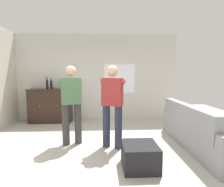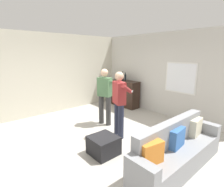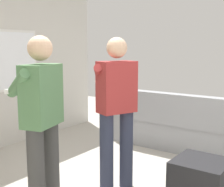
{
  "view_description": "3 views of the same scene",
  "coord_description": "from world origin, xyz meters",
  "px_view_note": "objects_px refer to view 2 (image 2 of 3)",
  "views": [
    {
      "loc": [
        0.17,
        -3.17,
        1.51
      ],
      "look_at": [
        0.36,
        0.4,
        1.11
      ],
      "focal_mm": 28.0,
      "sensor_mm": 36.0,
      "label": 1
    },
    {
      "loc": [
        3.44,
        -2.6,
        2.11
      ],
      "look_at": [
        0.23,
        0.16,
        1.14
      ],
      "focal_mm": 28.0,
      "sensor_mm": 36.0,
      "label": 2
    },
    {
      "loc": [
        -2.35,
        -1.6,
        1.59
      ],
      "look_at": [
        0.28,
        0.3,
        1.09
      ],
      "focal_mm": 50.0,
      "sensor_mm": 36.0,
      "label": 3
    }
  ],
  "objects_px": {
    "ottoman": "(104,145)",
    "person_standing_left": "(105,94)",
    "person_standing_right": "(119,101)",
    "couch": "(177,151)",
    "sideboard_cabinet": "(124,93)",
    "bottle_liquor_amber": "(123,77)",
    "bottle_wine_green": "(125,77)"
  },
  "relations": [
    {
      "from": "ottoman",
      "to": "person_standing_left",
      "type": "bearing_deg",
      "value": 140.24
    },
    {
      "from": "person_standing_right",
      "to": "couch",
      "type": "bearing_deg",
      "value": -3.17
    },
    {
      "from": "ottoman",
      "to": "person_standing_right",
      "type": "bearing_deg",
      "value": 115.55
    },
    {
      "from": "person_standing_left",
      "to": "person_standing_right",
      "type": "xyz_separation_m",
      "value": [
        0.86,
        -0.22,
        0.0
      ]
    },
    {
      "from": "sideboard_cabinet",
      "to": "bottle_liquor_amber",
      "type": "relative_size",
      "value": 3.57
    },
    {
      "from": "bottle_wine_green",
      "to": "person_standing_left",
      "type": "bearing_deg",
      "value": -62.43
    },
    {
      "from": "sideboard_cabinet",
      "to": "ottoman",
      "type": "xyz_separation_m",
      "value": [
        2.23,
        -2.83,
        -0.33
      ]
    },
    {
      "from": "ottoman",
      "to": "person_standing_left",
      "type": "xyz_separation_m",
      "value": [
        -1.26,
        1.05,
        0.74
      ]
    },
    {
      "from": "bottle_liquor_amber",
      "to": "person_standing_right",
      "type": "distance_m",
      "value": 2.75
    },
    {
      "from": "sideboard_cabinet",
      "to": "person_standing_right",
      "type": "height_order",
      "value": "person_standing_right"
    },
    {
      "from": "bottle_liquor_amber",
      "to": "person_standing_left",
      "type": "bearing_deg",
      "value": -59.16
    },
    {
      "from": "couch",
      "to": "person_standing_left",
      "type": "height_order",
      "value": "person_standing_left"
    },
    {
      "from": "ottoman",
      "to": "person_standing_right",
      "type": "height_order",
      "value": "person_standing_right"
    },
    {
      "from": "bottle_liquor_amber",
      "to": "bottle_wine_green",
      "type": "bearing_deg",
      "value": 17.72
    },
    {
      "from": "bottle_liquor_amber",
      "to": "ottoman",
      "type": "height_order",
      "value": "bottle_liquor_amber"
    },
    {
      "from": "sideboard_cabinet",
      "to": "bottle_wine_green",
      "type": "bearing_deg",
      "value": 6.33
    },
    {
      "from": "bottle_wine_green",
      "to": "ottoman",
      "type": "relative_size",
      "value": 0.58
    },
    {
      "from": "bottle_wine_green",
      "to": "person_standing_right",
      "type": "height_order",
      "value": "person_standing_right"
    },
    {
      "from": "sideboard_cabinet",
      "to": "person_standing_left",
      "type": "distance_m",
      "value": 2.07
    },
    {
      "from": "ottoman",
      "to": "person_standing_right",
      "type": "distance_m",
      "value": 1.18
    },
    {
      "from": "bottle_liquor_amber",
      "to": "couch",
      "type": "bearing_deg",
      "value": -29.93
    },
    {
      "from": "bottle_wine_green",
      "to": "person_standing_left",
      "type": "relative_size",
      "value": 0.19
    },
    {
      "from": "person_standing_left",
      "to": "ottoman",
      "type": "bearing_deg",
      "value": -39.76
    },
    {
      "from": "bottle_wine_green",
      "to": "person_standing_right",
      "type": "relative_size",
      "value": 0.19
    },
    {
      "from": "person_standing_left",
      "to": "person_standing_right",
      "type": "relative_size",
      "value": 1.0
    },
    {
      "from": "couch",
      "to": "bottle_wine_green",
      "type": "bearing_deg",
      "value": 148.84
    },
    {
      "from": "person_standing_left",
      "to": "person_standing_right",
      "type": "distance_m",
      "value": 0.89
    },
    {
      "from": "couch",
      "to": "ottoman",
      "type": "xyz_separation_m",
      "value": [
        -1.27,
        -0.74,
        -0.15
      ]
    },
    {
      "from": "bottle_wine_green",
      "to": "bottle_liquor_amber",
      "type": "relative_size",
      "value": 0.87
    },
    {
      "from": "person_standing_left",
      "to": "bottle_wine_green",
      "type": "bearing_deg",
      "value": 117.57
    },
    {
      "from": "bottle_liquor_amber",
      "to": "person_standing_right",
      "type": "relative_size",
      "value": 0.22
    },
    {
      "from": "ottoman",
      "to": "person_standing_right",
      "type": "xyz_separation_m",
      "value": [
        -0.4,
        0.83,
        0.74
      ]
    }
  ]
}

